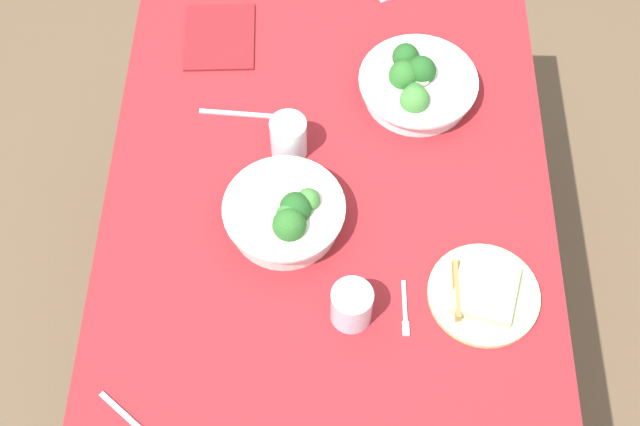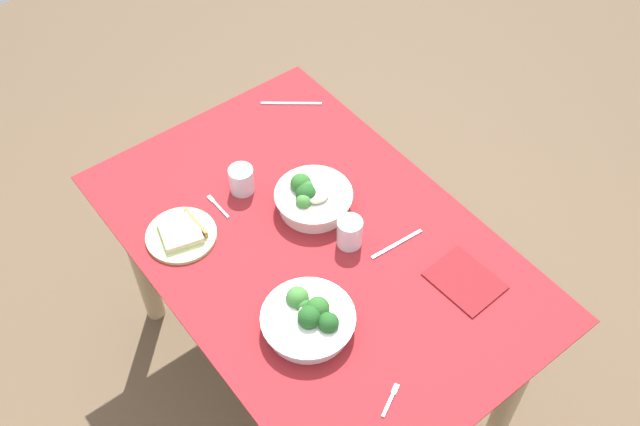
{
  "view_description": "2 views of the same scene",
  "coord_description": "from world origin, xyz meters",
  "px_view_note": "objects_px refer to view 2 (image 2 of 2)",
  "views": [
    {
      "loc": [
        0.94,
        0.01,
        2.23
      ],
      "look_at": [
        0.1,
        -0.02,
        0.79
      ],
      "focal_mm": 47.15,
      "sensor_mm": 36.0,
      "label": 1
    },
    {
      "loc": [
        -1.06,
        0.8,
        2.51
      ],
      "look_at": [
        0.08,
        -0.08,
        0.79
      ],
      "focal_mm": 41.15,
      "sensor_mm": 36.0,
      "label": 2
    }
  ],
  "objects_px": {
    "water_glass_center": "(242,180)",
    "table_knife_left": "(397,244)",
    "broccoli_bowl_far": "(309,319)",
    "fork_by_near_bowl": "(391,399)",
    "bread_side_plate": "(181,234)",
    "table_knife_right": "(291,103)",
    "broccoli_bowl_near": "(312,198)",
    "water_glass_side": "(350,232)",
    "napkin_folded_upper": "(465,281)",
    "fork_by_far_bowl": "(217,206)"
  },
  "relations": [
    {
      "from": "broccoli_bowl_far",
      "to": "fork_by_far_bowl",
      "type": "xyz_separation_m",
      "value": [
        0.51,
        -0.03,
        -0.03
      ]
    },
    {
      "from": "table_knife_left",
      "to": "water_glass_side",
      "type": "bearing_deg",
      "value": -36.96
    },
    {
      "from": "water_glass_side",
      "to": "fork_by_far_bowl",
      "type": "relative_size",
      "value": 0.86
    },
    {
      "from": "bread_side_plate",
      "to": "water_glass_center",
      "type": "height_order",
      "value": "water_glass_center"
    },
    {
      "from": "broccoli_bowl_far",
      "to": "fork_by_near_bowl",
      "type": "height_order",
      "value": "broccoli_bowl_far"
    },
    {
      "from": "broccoli_bowl_far",
      "to": "water_glass_side",
      "type": "bearing_deg",
      "value": -59.88
    },
    {
      "from": "fork_by_far_bowl",
      "to": "fork_by_near_bowl",
      "type": "relative_size",
      "value": 1.22
    },
    {
      "from": "fork_by_far_bowl",
      "to": "broccoli_bowl_far",
      "type": "bearing_deg",
      "value": 175.06
    },
    {
      "from": "broccoli_bowl_far",
      "to": "table_knife_right",
      "type": "xyz_separation_m",
      "value": [
        0.75,
        -0.5,
        -0.04
      ]
    },
    {
      "from": "broccoli_bowl_far",
      "to": "broccoli_bowl_near",
      "type": "height_order",
      "value": "broccoli_bowl_near"
    },
    {
      "from": "broccoli_bowl_near",
      "to": "napkin_folded_upper",
      "type": "relative_size",
      "value": 1.23
    },
    {
      "from": "water_glass_center",
      "to": "table_knife_left",
      "type": "distance_m",
      "value": 0.52
    },
    {
      "from": "broccoli_bowl_far",
      "to": "table_knife_left",
      "type": "xyz_separation_m",
      "value": [
        0.06,
        -0.37,
        -0.04
      ]
    },
    {
      "from": "broccoli_bowl_far",
      "to": "table_knife_right",
      "type": "bearing_deg",
      "value": -33.29
    },
    {
      "from": "water_glass_center",
      "to": "fork_by_far_bowl",
      "type": "relative_size",
      "value": 0.79
    },
    {
      "from": "water_glass_center",
      "to": "table_knife_left",
      "type": "xyz_separation_m",
      "value": [
        -0.46,
        -0.24,
        -0.04
      ]
    },
    {
      "from": "water_glass_center",
      "to": "table_knife_right",
      "type": "distance_m",
      "value": 0.43
    },
    {
      "from": "broccoli_bowl_near",
      "to": "water_glass_center",
      "type": "height_order",
      "value": "broccoli_bowl_near"
    },
    {
      "from": "fork_by_far_bowl",
      "to": "broccoli_bowl_near",
      "type": "bearing_deg",
      "value": -129.34
    },
    {
      "from": "table_knife_right",
      "to": "napkin_folded_upper",
      "type": "relative_size",
      "value": 1.09
    },
    {
      "from": "fork_by_far_bowl",
      "to": "table_knife_left",
      "type": "bearing_deg",
      "value": -144.21
    },
    {
      "from": "fork_by_near_bowl",
      "to": "fork_by_far_bowl",
      "type": "bearing_deg",
      "value": 63.48
    },
    {
      "from": "broccoli_bowl_far",
      "to": "fork_by_near_bowl",
      "type": "relative_size",
      "value": 2.79
    },
    {
      "from": "water_glass_center",
      "to": "fork_by_near_bowl",
      "type": "xyz_separation_m",
      "value": [
        -0.82,
        0.1,
        -0.04
      ]
    },
    {
      "from": "broccoli_bowl_far",
      "to": "water_glass_center",
      "type": "height_order",
      "value": "broccoli_bowl_far"
    },
    {
      "from": "broccoli_bowl_near",
      "to": "table_knife_right",
      "type": "relative_size",
      "value": 1.12
    },
    {
      "from": "bread_side_plate",
      "to": "water_glass_center",
      "type": "bearing_deg",
      "value": -79.65
    },
    {
      "from": "fork_by_near_bowl",
      "to": "water_glass_center",
      "type": "bearing_deg",
      "value": 56.47
    },
    {
      "from": "water_glass_center",
      "to": "water_glass_side",
      "type": "relative_size",
      "value": 0.92
    },
    {
      "from": "table_knife_left",
      "to": "table_knife_right",
      "type": "relative_size",
      "value": 0.86
    },
    {
      "from": "water_glass_side",
      "to": "table_knife_left",
      "type": "distance_m",
      "value": 0.15
    },
    {
      "from": "bread_side_plate",
      "to": "table_knife_left",
      "type": "distance_m",
      "value": 0.64
    },
    {
      "from": "broccoli_bowl_near",
      "to": "fork_by_near_bowl",
      "type": "relative_size",
      "value": 2.61
    },
    {
      "from": "table_knife_right",
      "to": "napkin_folded_upper",
      "type": "xyz_separation_m",
      "value": [
        -0.91,
        0.06,
        0.0
      ]
    },
    {
      "from": "fork_by_near_bowl",
      "to": "bread_side_plate",
      "type": "bearing_deg",
      "value": 74.25
    },
    {
      "from": "broccoli_bowl_far",
      "to": "table_knife_left",
      "type": "relative_size",
      "value": 1.4
    },
    {
      "from": "bread_side_plate",
      "to": "napkin_folded_upper",
      "type": "bearing_deg",
      "value": -139.0
    },
    {
      "from": "broccoli_bowl_far",
      "to": "napkin_folded_upper",
      "type": "xyz_separation_m",
      "value": [
        -0.16,
        -0.44,
        -0.03
      ]
    },
    {
      "from": "water_glass_side",
      "to": "fork_by_near_bowl",
      "type": "height_order",
      "value": "water_glass_side"
    },
    {
      "from": "water_glass_center",
      "to": "table_knife_left",
      "type": "bearing_deg",
      "value": -152.75
    },
    {
      "from": "water_glass_side",
      "to": "fork_by_far_bowl",
      "type": "distance_m",
      "value": 0.43
    },
    {
      "from": "water_glass_side",
      "to": "napkin_folded_upper",
      "type": "distance_m",
      "value": 0.36
    },
    {
      "from": "broccoli_bowl_far",
      "to": "bread_side_plate",
      "type": "bearing_deg",
      "value": 13.27
    },
    {
      "from": "table_knife_right",
      "to": "broccoli_bowl_far",
      "type": "bearing_deg",
      "value": 95.2
    },
    {
      "from": "water_glass_side",
      "to": "table_knife_right",
      "type": "height_order",
      "value": "water_glass_side"
    },
    {
      "from": "table_knife_right",
      "to": "table_knife_left",
      "type": "bearing_deg",
      "value": 118.54
    },
    {
      "from": "broccoli_bowl_near",
      "to": "napkin_folded_upper",
      "type": "distance_m",
      "value": 0.52
    },
    {
      "from": "water_glass_side",
      "to": "napkin_folded_upper",
      "type": "bearing_deg",
      "value": -151.04
    },
    {
      "from": "bread_side_plate",
      "to": "fork_by_near_bowl",
      "type": "bearing_deg",
      "value": -169.31
    },
    {
      "from": "fork_by_near_bowl",
      "to": "broccoli_bowl_far",
      "type": "bearing_deg",
      "value": 69.99
    }
  ]
}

